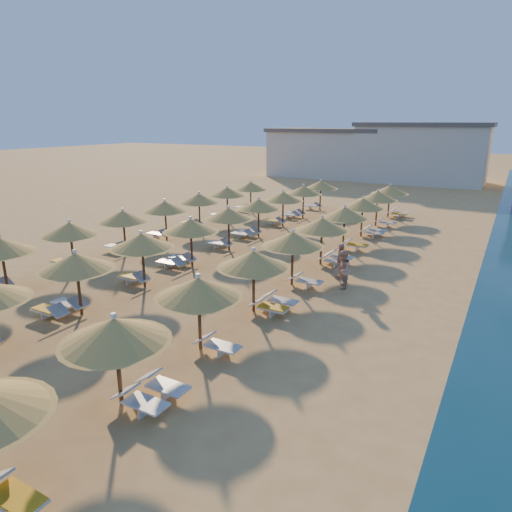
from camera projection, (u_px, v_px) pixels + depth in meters
The scene contains 8 objects.
ground at pixel (194, 307), 19.03m from camera, with size 220.00×220.00×0.00m, color tan.
hotel_blocks at pixel (448, 153), 55.53m from camera, with size 46.18×9.10×8.10m.
parasol_row_east at pixel (293, 240), 21.06m from camera, with size 2.97×39.52×2.70m.
parasol_row_west at pixel (191, 226), 23.84m from camera, with size 2.97×39.52×2.70m.
parasol_row_inland at pixel (145, 212), 27.64m from camera, with size 2.97×28.56×2.70m.
loungers at pixel (216, 262), 23.94m from camera, with size 13.73×38.08×0.66m.
beachgoer_b at pixel (342, 270), 20.90m from camera, with size 0.88×0.69×1.81m, color tan.
beachgoer_c at pixel (341, 261), 22.28m from camera, with size 1.04×0.43×1.78m, color tan.
Camera 1 is at (10.93, -14.09, 7.47)m, focal length 32.00 mm.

